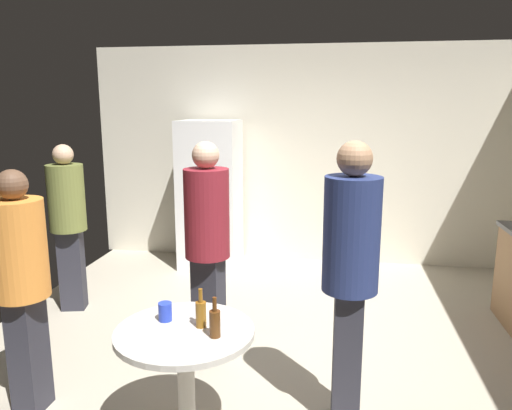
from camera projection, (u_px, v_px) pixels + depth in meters
The scene contains 11 objects.
ground_plane at pixel (276, 364), 3.93m from camera, with size 5.20×5.20×0.10m, color #B2A893.
wall_back at pixel (302, 156), 6.19m from camera, with size 5.32×0.06×2.70m, color silver.
refrigerator at pixel (210, 194), 6.04m from camera, with size 0.70×0.68×1.80m.
foreground_table at pixel (185, 346), 2.81m from camera, with size 0.80×0.80×0.73m.
beer_bottle_amber at pixel (201, 313), 2.81m from camera, with size 0.06×0.06×0.23m.
beer_bottle_brown at pixel (215, 322), 2.69m from camera, with size 0.06×0.06×0.23m.
plastic_cup_blue at pixel (165, 312), 2.90m from camera, with size 0.08×0.08×0.11m, color blue.
person_in_orange_shirt at pixel (21, 275), 3.09m from camera, with size 0.34×0.34×1.61m.
person_in_navy_shirt at pixel (350, 263), 2.96m from camera, with size 0.35×0.35×1.79m.
person_in_olive_shirt at pixel (68, 215), 4.70m from camera, with size 0.41×0.41×1.62m.
person_in_maroon_shirt at pixel (207, 236), 3.71m from camera, with size 0.41×0.41×1.73m.
Camera 1 is at (0.42, -3.57, 1.99)m, focal length 34.49 mm.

